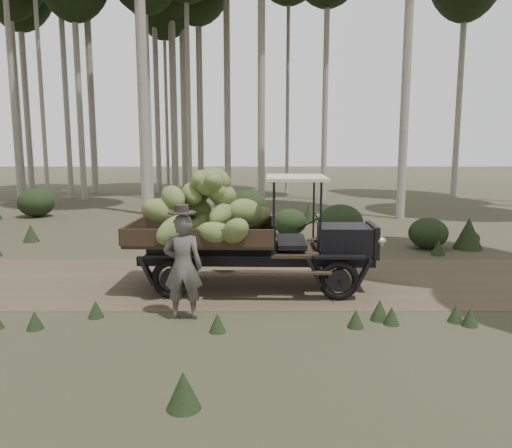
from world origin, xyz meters
name	(u,v)px	position (x,y,z in m)	size (l,w,h in m)	color
ground	(171,281)	(0.00, 0.00, 0.00)	(120.00, 120.00, 0.00)	#473D2B
dirt_track	(171,281)	(0.00, 0.00, 0.00)	(70.00, 4.00, 0.01)	brown
banana_truck	(229,219)	(1.28, -0.51, 1.41)	(5.03, 2.58, 2.51)	black
farmer	(183,265)	(0.61, -2.29, 0.90)	(0.64, 0.47, 1.91)	#4E4D48
undergrowth	(129,245)	(-1.19, 1.30, 0.52)	(23.36, 23.32, 1.28)	#233319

